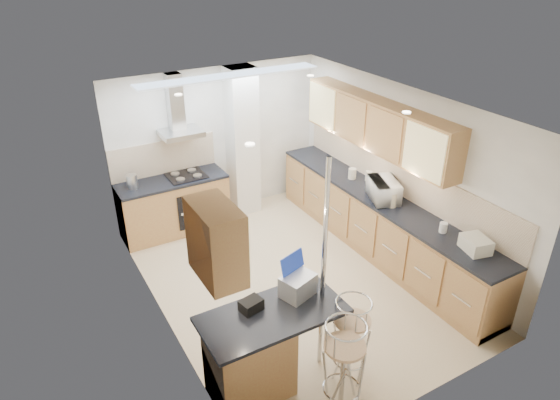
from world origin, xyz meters
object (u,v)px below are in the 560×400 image
microwave (384,190)px  bar_stool_end (351,339)px  laptop (298,285)px  bar_stool_near (343,367)px  bread_bin (476,244)px

microwave → bar_stool_end: (-1.82, -1.69, -0.57)m
microwave → laptop: microwave is taller
bar_stool_near → bread_bin: bread_bin is taller
laptop → bread_bin: size_ratio=1.02×
bar_stool_end → bar_stool_near: bearing=161.3°
laptop → microwave: bearing=11.6°
laptop → bar_stool_near: (0.08, -0.74, -0.53)m
laptop → bar_stool_end: size_ratio=0.34×
bread_bin → microwave: bearing=107.0°
microwave → bread_bin: (0.08, -1.57, -0.06)m
bar_stool_end → microwave: bearing=-18.7°
bar_stool_end → bread_bin: bread_bin is taller
bar_stool_near → microwave: bearing=55.4°
bar_stool_near → laptop: bearing=108.5°
laptop → bar_stool_near: size_ratio=0.32×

